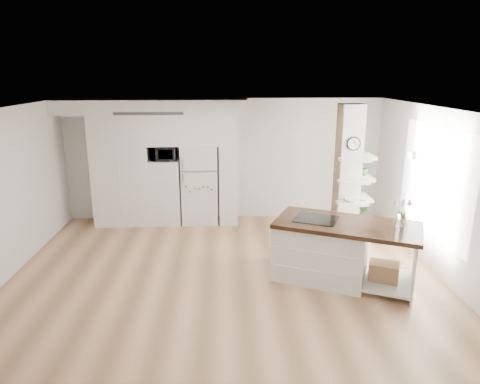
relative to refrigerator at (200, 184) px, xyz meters
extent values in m
cube|color=tan|center=(0.53, -2.68, -0.88)|extent=(7.00, 6.00, 0.01)
cube|color=white|center=(0.53, -2.68, 1.82)|extent=(7.00, 6.00, 0.04)
cube|color=silver|center=(0.53, 0.32, 0.47)|extent=(7.00, 0.04, 2.70)
cube|color=silver|center=(0.53, -5.68, 0.47)|extent=(7.00, 0.04, 2.70)
cube|color=silver|center=(4.03, -2.68, 0.47)|extent=(0.04, 6.00, 2.70)
cube|color=white|center=(-1.68, -0.01, 0.32)|extent=(1.20, 0.65, 2.40)
cube|color=white|center=(-0.75, -0.01, -0.17)|extent=(0.65, 0.65, 1.42)
cube|color=white|center=(-0.75, -0.01, 1.20)|extent=(0.65, 0.65, 0.65)
cube|color=white|center=(0.00, -0.01, 1.20)|extent=(0.85, 0.65, 0.65)
cube|color=white|center=(0.62, -0.01, 0.32)|extent=(0.40, 0.65, 2.40)
cube|color=silver|center=(-0.97, -0.03, 1.67)|extent=(4.00, 0.70, 0.30)
cube|color=#262626|center=(-0.97, -0.37, 1.56)|extent=(1.40, 0.04, 0.06)
cube|color=silver|center=(0.00, 0.00, 0.00)|extent=(0.78, 0.66, 1.75)
cube|color=#B2B2B7|center=(0.00, -0.34, 0.36)|extent=(0.78, 0.01, 0.03)
cube|color=silver|center=(2.82, -1.48, 0.47)|extent=(0.40, 0.40, 2.70)
cube|color=#A2875A|center=(2.61, -1.48, 0.47)|extent=(0.02, 0.40, 2.70)
cube|color=#A2875A|center=(2.82, -1.27, 0.47)|extent=(0.40, 0.02, 2.70)
cylinder|color=black|center=(2.82, -1.69, 1.14)|extent=(0.25, 0.03, 0.25)
cylinder|color=white|center=(2.82, -1.71, 1.14)|extent=(0.21, 0.01, 0.21)
plane|color=white|center=(4.00, -2.38, 0.62)|extent=(0.00, 2.40, 2.40)
cylinder|color=white|center=(2.23, -2.53, 1.24)|extent=(0.12, 0.12, 0.10)
cube|color=white|center=(2.09, -2.78, -0.42)|extent=(1.68, 1.43, 0.92)
cube|color=white|center=(3.03, -3.21, -0.75)|extent=(1.08, 1.16, 0.04)
cube|color=white|center=(3.36, -3.36, -0.42)|extent=(0.41, 0.86, 0.92)
cube|color=#311D0E|center=(2.43, -2.94, 0.08)|extent=(2.42, 1.85, 0.07)
cube|color=black|center=(1.99, -2.74, 0.11)|extent=(0.82, 0.77, 0.01)
cube|color=#AC7F53|center=(2.98, -3.19, -0.60)|extent=(0.53, 0.48, 0.27)
cylinder|color=white|center=(3.17, -3.15, 0.22)|extent=(0.12, 0.12, 0.22)
cube|color=white|center=(-1.79, -0.17, -0.56)|extent=(0.04, 0.30, 0.62)
cube|color=white|center=(-1.29, -0.20, -0.56)|extent=(0.04, 0.30, 0.62)
cube|color=white|center=(-1.54, -0.18, -0.27)|extent=(0.54, 0.33, 0.03)
cube|color=white|center=(-1.54, -0.18, -0.54)|extent=(0.51, 0.33, 0.03)
sphere|color=silver|center=(-1.47, -0.19, -0.72)|extent=(0.30, 0.30, 0.30)
imported|color=#316628|center=(2.69, -1.79, -0.62)|extent=(0.33, 0.30, 0.50)
imported|color=#316628|center=(3.52, -0.36, -0.64)|extent=(0.32, 0.32, 0.48)
imported|color=#2D2D2D|center=(-0.75, -0.06, 0.69)|extent=(0.54, 0.37, 0.30)
imported|color=#316628|center=(3.15, -1.38, 0.65)|extent=(0.27, 0.23, 0.30)
imported|color=white|center=(2.82, -1.78, 0.13)|extent=(0.22, 0.22, 0.05)
camera|label=1|loc=(0.53, -9.11, 2.35)|focal=32.00mm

